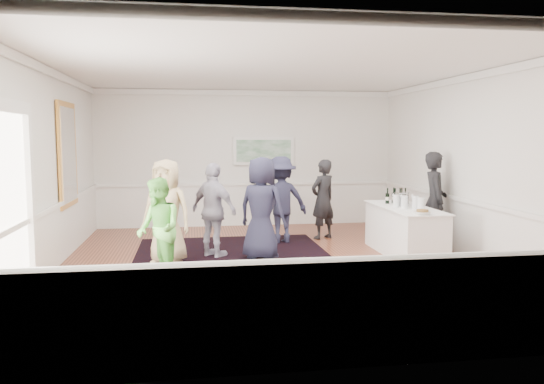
{
  "coord_description": "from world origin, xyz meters",
  "views": [
    {
      "loc": [
        -1.27,
        -8.51,
        2.12
      ],
      "look_at": [
        0.04,
        0.2,
        1.19
      ],
      "focal_mm": 35.0,
      "sensor_mm": 36.0,
      "label": 1
    }
  ],
  "objects": [
    {
      "name": "wall_front",
      "position": [
        0.0,
        -4.0,
        1.6
      ],
      "size": [
        7.0,
        0.02,
        3.2
      ],
      "primitive_type": "cube",
      "color": "white",
      "rests_on": "floor"
    },
    {
      "name": "guest_tan",
      "position": [
        -1.71,
        0.32,
        0.88
      ],
      "size": [
        1.0,
        0.84,
        1.75
      ],
      "primitive_type": "imported",
      "rotation": [
        0.0,
        0.0,
        -0.39
      ],
      "color": "tan",
      "rests_on": "floor"
    },
    {
      "name": "guest_dark_a",
      "position": [
        0.45,
        1.79,
        0.86
      ],
      "size": [
        1.22,
        0.84,
        1.73
      ],
      "primitive_type": "imported",
      "rotation": [
        0.0,
        0.0,
        3.33
      ],
      "color": "#212137",
      "rests_on": "floor"
    },
    {
      "name": "guest_dark_b",
      "position": [
        1.39,
        2.1,
        0.82
      ],
      "size": [
        0.72,
        0.64,
        1.65
      ],
      "primitive_type": "imported",
      "rotation": [
        0.0,
        0.0,
        3.67
      ],
      "color": "black",
      "rests_on": "floor"
    },
    {
      "name": "landscape_painting",
      "position": [
        0.4,
        3.95,
        1.78
      ],
      "size": [
        1.44,
        0.06,
        0.66
      ],
      "color": "white",
      "rests_on": "wall_back"
    },
    {
      "name": "serving_table",
      "position": [
        2.47,
        0.41,
        0.44
      ],
      "size": [
        0.82,
        2.14,
        0.87
      ],
      "color": "white",
      "rests_on": "floor"
    },
    {
      "name": "juice_pitchers",
      "position": [
        2.44,
        0.16,
        0.99
      ],
      "size": [
        0.37,
        0.59,
        0.24
      ],
      "color": "#65AF3E",
      "rests_on": "serving_table"
    },
    {
      "name": "ceiling",
      "position": [
        0.0,
        0.0,
        3.2
      ],
      "size": [
        7.0,
        8.0,
        0.02
      ],
      "primitive_type": "cube",
      "color": "white",
      "rests_on": "wall_back"
    },
    {
      "name": "guest_green",
      "position": [
        -1.78,
        -0.67,
        0.76
      ],
      "size": [
        0.82,
        0.91,
        1.53
      ],
      "primitive_type": "imported",
      "rotation": [
        0.0,
        0.0,
        -1.16
      ],
      "color": "#6DD254",
      "rests_on": "floor"
    },
    {
      "name": "mirror",
      "position": [
        -3.45,
        1.3,
        1.8
      ],
      "size": [
        0.05,
        1.25,
        1.85
      ],
      "color": "#F2AA47",
      "rests_on": "wall_left"
    },
    {
      "name": "wall_right",
      "position": [
        3.5,
        0.0,
        1.6
      ],
      "size": [
        0.02,
        8.0,
        3.2
      ],
      "primitive_type": "cube",
      "color": "white",
      "rests_on": "floor"
    },
    {
      "name": "nut_bowl",
      "position": [
        2.39,
        -0.5,
        0.9
      ],
      "size": [
        0.26,
        0.26,
        0.08
      ],
      "color": "white",
      "rests_on": "serving_table"
    },
    {
      "name": "area_rug",
      "position": [
        -0.58,
        0.24,
        0.01
      ],
      "size": [
        3.46,
        4.53,
        0.02
      ],
      "primitive_type": "cube",
      "rotation": [
        0.0,
        0.0,
        0.01
      ],
      "color": "black",
      "rests_on": "floor"
    },
    {
      "name": "doorway",
      "position": [
        -3.45,
        -1.9,
        1.42
      ],
      "size": [
        0.1,
        1.78,
        2.56
      ],
      "color": "white",
      "rests_on": "wall_left"
    },
    {
      "name": "wall_back",
      "position": [
        0.0,
        4.0,
        1.6
      ],
      "size": [
        7.0,
        0.02,
        3.2
      ],
      "primitive_type": "cube",
      "color": "white",
      "rests_on": "floor"
    },
    {
      "name": "ice_bucket",
      "position": [
        2.47,
        0.54,
        0.98
      ],
      "size": [
        0.26,
        0.26,
        0.25
      ],
      "primitive_type": "cylinder",
      "color": "silver",
      "rests_on": "serving_table"
    },
    {
      "name": "wall_left",
      "position": [
        -3.5,
        0.0,
        1.6
      ],
      "size": [
        0.02,
        8.0,
        3.2
      ],
      "primitive_type": "cube",
      "color": "white",
      "rests_on": "floor"
    },
    {
      "name": "wainscoting",
      "position": [
        0.0,
        0.0,
        0.5
      ],
      "size": [
        7.0,
        8.0,
        1.0
      ],
      "primitive_type": null,
      "color": "white",
      "rests_on": "floor"
    },
    {
      "name": "bartender",
      "position": [
        3.2,
        0.76,
        0.92
      ],
      "size": [
        0.58,
        0.75,
        1.84
      ],
      "primitive_type": "imported",
      "rotation": [
        0.0,
        0.0,
        1.34
      ],
      "color": "black",
      "rests_on": "floor"
    },
    {
      "name": "guest_lilac",
      "position": [
        -0.91,
        0.72,
        0.83
      ],
      "size": [
        0.98,
        0.98,
        1.67
      ],
      "primitive_type": "imported",
      "rotation": [
        0.0,
        0.0,
        2.36
      ],
      "color": "#AEA9BE",
      "rests_on": "floor"
    },
    {
      "name": "wine_bottles",
      "position": [
        2.51,
        0.88,
        1.02
      ],
      "size": [
        0.42,
        0.2,
        0.31
      ],
      "color": "black",
      "rests_on": "serving_table"
    },
    {
      "name": "guest_navy",
      "position": [
        -0.11,
        0.41,
        0.89
      ],
      "size": [
        1.03,
        0.97,
        1.78
      ],
      "primitive_type": "imported",
      "rotation": [
        0.0,
        0.0,
        2.51
      ],
      "color": "#212137",
      "rests_on": "floor"
    },
    {
      "name": "floor",
      "position": [
        0.0,
        0.0,
        0.0
      ],
      "size": [
        8.0,
        8.0,
        0.0
      ],
      "primitive_type": "plane",
      "color": "brown",
      "rests_on": "ground"
    }
  ]
}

